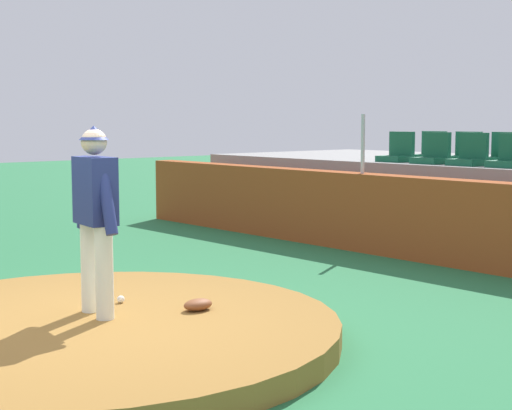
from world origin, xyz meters
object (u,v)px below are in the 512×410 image
pitcher (95,206)px  stadium_chair_2 (470,155)px  fielding_glove (198,305)px  stadium_chair_9 (502,153)px  stadium_chair_8 (465,152)px  baseball (121,299)px  stadium_chair_0 (398,152)px  stadium_chair_7 (430,151)px  stadium_chair_3 (510,157)px  stadium_chair_1 (433,154)px

pitcher → stadium_chair_2: pitcher is taller
fielding_glove → stadium_chair_9: bearing=-171.6°
pitcher → stadium_chair_8: 7.80m
baseball → stadium_chair_0: stadium_chair_0 is taller
stadium_chair_7 → stadium_chair_8: bearing=179.8°
stadium_chair_2 → stadium_chair_9: bearing=-88.0°
baseball → stadium_chair_7: (-1.71, 7.28, 1.22)m
stadium_chair_0 → stadium_chair_2: 1.43m
pitcher → fielding_glove: (0.46, 0.81, -0.95)m
fielding_glove → stadium_chair_3: bearing=-177.1°
baseball → stadium_chair_2: bearing=92.7°
stadium_chair_7 → stadium_chair_9: (1.37, 0.04, 0.00)m
stadium_chair_1 → stadium_chair_8: (-0.01, 0.90, 0.00)m
baseball → fielding_glove: 0.84m
stadium_chair_0 → stadium_chair_3: same height
fielding_glove → stadium_chair_0: (-2.48, 6.03, 1.20)m
fielding_glove → stadium_chair_0: 6.63m
fielding_glove → stadium_chair_9: size_ratio=0.60×
stadium_chair_7 → fielding_glove: bearing=109.6°
stadium_chair_7 → stadium_chair_2: bearing=147.0°
pitcher → fielding_glove: pitcher is taller
baseball → stadium_chair_7: stadium_chair_7 is taller
fielding_glove → stadium_chair_0: stadium_chair_0 is taller
stadium_chair_1 → stadium_chair_2: size_ratio=1.00×
stadium_chair_0 → stadium_chair_3: bearing=178.7°
stadium_chair_3 → stadium_chair_1: bearing=-0.3°
baseball → stadium_chair_7: size_ratio=0.15×
stadium_chair_8 → stadium_chair_9: (0.66, 0.05, 0.00)m
pitcher → stadium_chair_2: size_ratio=3.48×
fielding_glove → pitcher: bearing=-30.3°
stadium_chair_2 → stadium_chair_8: same height
stadium_chair_2 → stadium_chair_3: 0.69m
stadium_chair_9 → stadium_chair_3: bearing=127.2°
stadium_chair_3 → stadium_chair_7: size_ratio=1.00×
fielding_glove → stadium_chair_2: bearing=-170.6°
stadium_chair_0 → stadium_chair_1: 0.74m
stadium_chair_3 → stadium_chair_7: bearing=-23.5°
baseball → stadium_chair_8: 7.45m
stadium_chair_8 → stadium_chair_2: bearing=127.6°
stadium_chair_7 → pitcher: bearing=104.5°
baseball → stadium_chair_8: size_ratio=0.15×
pitcher → stadium_chair_3: 6.79m
pitcher → baseball: pitcher is taller
stadium_chair_1 → stadium_chair_8: size_ratio=1.00×
baseball → stadium_chair_9: bearing=92.6°
stadium_chair_7 → stadium_chair_9: same height
stadium_chair_1 → stadium_chair_9: same height
stadium_chair_1 → stadium_chair_8: same height
stadium_chair_0 → stadium_chair_9: 1.66m
baseball → fielding_glove: (0.74, 0.39, 0.02)m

